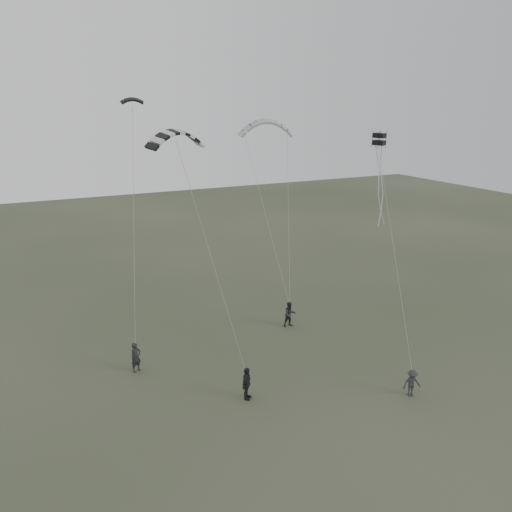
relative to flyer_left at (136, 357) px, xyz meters
name	(u,v)px	position (x,y,z in m)	size (l,w,h in m)	color
ground	(287,388)	(7.45, -5.76, -0.96)	(140.00, 140.00, 0.00)	#313825
flyer_left	(136,357)	(0.00, 0.00, 0.00)	(0.70, 0.46, 1.91)	black
flyer_right	(290,314)	(11.82, 1.54, 0.00)	(0.94, 0.73, 1.92)	black
flyer_center	(247,384)	(4.87, -5.77, 0.01)	(1.13, 0.47, 1.94)	black
flyer_far	(412,383)	(13.41, -9.61, -0.14)	(1.06, 0.61, 1.64)	#28292D
kite_dark_small	(132,99)	(1.78, 4.09, 15.26)	(1.36, 0.41, 0.47)	black
kite_pale_large	(266,121)	(13.19, 8.28, 13.68)	(4.32, 0.97, 1.75)	#979A9C
kite_striped	(176,132)	(2.64, -1.85, 13.58)	(3.35, 0.84, 1.28)	black
kite_box	(379,139)	(15.39, -2.90, 12.90)	(0.69, 0.69, 0.74)	black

